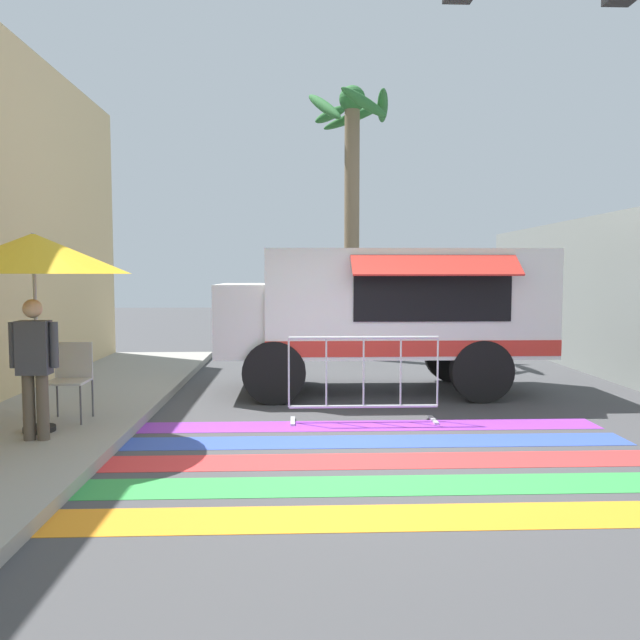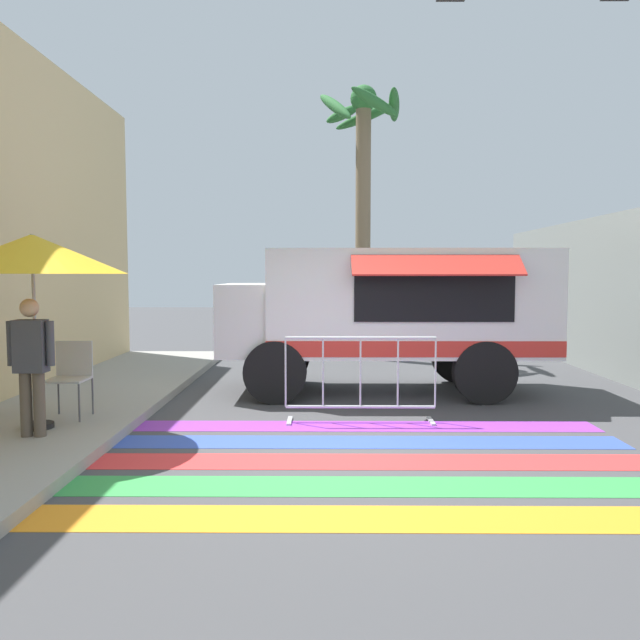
# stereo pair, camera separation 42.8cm
# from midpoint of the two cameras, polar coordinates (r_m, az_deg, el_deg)

# --- Properties ---
(ground_plane) EXTENTS (60.00, 60.00, 0.00)m
(ground_plane) POSITION_cam_midpoint_polar(r_m,az_deg,el_deg) (6.99, 1.91, -12.03)
(ground_plane) COLOR #424244
(crosswalk_painted) EXTENTS (6.40, 3.60, 0.01)m
(crosswalk_painted) POSITION_cam_midpoint_polar(r_m,az_deg,el_deg) (6.68, 2.12, -12.77)
(crosswalk_painted) COLOR orange
(crosswalk_painted) RESTS_ON ground_plane
(food_truck) EXTENTS (5.27, 2.51, 2.34)m
(food_truck) POSITION_cam_midpoint_polar(r_m,az_deg,el_deg) (10.32, 4.19, 1.19)
(food_truck) COLOR white
(food_truck) RESTS_ON ground_plane
(traffic_signal_pole) EXTENTS (4.28, 0.29, 6.34)m
(traffic_signal_pole) POSITION_cam_midpoint_polar(r_m,az_deg,el_deg) (8.41, 24.78, 21.93)
(traffic_signal_pole) COLOR #515456
(traffic_signal_pole) RESTS_ON ground_plane
(patio_umbrella) EXTENTS (2.14, 2.14, 2.30)m
(patio_umbrella) POSITION_cam_midpoint_polar(r_m,az_deg,el_deg) (7.95, -26.14, 5.42)
(patio_umbrella) COLOR black
(patio_umbrella) RESTS_ON sidewalk_left
(folding_chair) EXTENTS (0.47, 0.47, 0.96)m
(folding_chair) POSITION_cam_midpoint_polar(r_m,az_deg,el_deg) (8.56, -23.18, -4.49)
(folding_chair) COLOR #4C4C51
(folding_chair) RESTS_ON sidewalk_left
(vendor_person) EXTENTS (0.53, 0.21, 1.56)m
(vendor_person) POSITION_cam_midpoint_polar(r_m,az_deg,el_deg) (7.61, -26.14, -3.42)
(vendor_person) COLOR brown
(vendor_person) RESTS_ON sidewalk_left
(barricade_front) EXTENTS (2.00, 0.44, 1.14)m
(barricade_front) POSITION_cam_midpoint_polar(r_m,az_deg,el_deg) (8.27, 2.52, -5.46)
(barricade_front) COLOR #B7BABF
(barricade_front) RESTS_ON ground_plane
(palm_tree) EXTENTS (2.02, 2.07, 6.22)m
(palm_tree) POSITION_cam_midpoint_polar(r_m,az_deg,el_deg) (14.66, 2.05, 13.21)
(palm_tree) COLOR #7A664C
(palm_tree) RESTS_ON ground_plane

